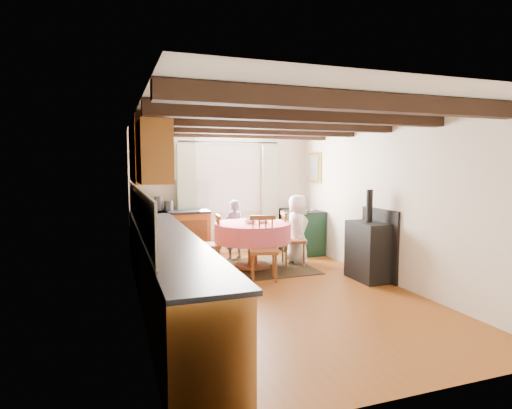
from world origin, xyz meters
name	(u,v)px	position (x,y,z in m)	size (l,w,h in m)	color
floor	(275,292)	(0.00, 0.00, 0.00)	(3.60, 5.50, 0.00)	brown
ceiling	(276,116)	(0.00, 0.00, 2.40)	(3.60, 5.50, 0.00)	white
wall_back	(224,193)	(0.00, 2.75, 1.20)	(3.60, 0.00, 2.40)	silver
wall_front	(416,241)	(0.00, -2.75, 1.20)	(3.60, 0.00, 2.40)	silver
wall_left	(138,211)	(-1.80, 0.00, 1.20)	(0.00, 5.50, 2.40)	silver
wall_right	(387,202)	(1.80, 0.00, 1.20)	(0.00, 5.50, 2.40)	silver
beam_a	(361,102)	(0.00, -2.00, 2.31)	(3.60, 0.16, 0.16)	black
beam_b	(310,115)	(0.00, -1.00, 2.31)	(3.60, 0.16, 0.16)	black
beam_c	(276,123)	(0.00, 0.00, 2.31)	(3.60, 0.16, 0.16)	black
beam_d	(252,129)	(0.00, 1.00, 2.31)	(3.60, 0.16, 0.16)	black
beam_e	(234,134)	(0.00, 2.00, 2.31)	(3.60, 0.16, 0.16)	black
splash_left	(138,209)	(-1.78, 0.30, 1.20)	(0.02, 4.50, 0.55)	beige
splash_back	(173,194)	(-1.00, 2.73, 1.20)	(1.40, 0.02, 0.55)	beige
base_cabinet_left	(164,270)	(-1.50, 0.00, 0.44)	(0.60, 5.30, 0.88)	#954F1E
base_cabinet_back	(173,236)	(-1.05, 2.45, 0.44)	(1.30, 0.60, 0.88)	#954F1E
worktop_left	(165,234)	(-1.48, 0.00, 0.90)	(0.64, 5.30, 0.04)	black
worktop_back	(173,212)	(-1.05, 2.43, 0.90)	(1.30, 0.64, 0.04)	black
wall_cabinet_glass	(143,152)	(-1.63, 1.20, 1.95)	(0.34, 1.80, 0.90)	#954F1E
wall_cabinet_solid	(153,153)	(-1.63, -0.30, 1.90)	(0.34, 0.90, 0.70)	#954F1E
window_frame	(228,173)	(0.10, 2.73, 1.60)	(1.34, 0.03, 1.54)	white
window_pane	(228,173)	(0.10, 2.74, 1.60)	(1.20, 0.01, 1.40)	white
curtain_left	(187,200)	(-0.75, 2.65, 1.10)	(0.35, 0.10, 2.10)	#93A98A
curtain_right	(270,197)	(0.95, 2.65, 1.10)	(0.35, 0.10, 2.10)	#93A98A
curtain_rod	(229,142)	(0.10, 2.65, 2.20)	(0.03, 0.03, 2.00)	black
wall_picture	(314,168)	(1.77, 2.30, 1.70)	(0.04, 0.50, 0.60)	gold
wall_plate	(273,168)	(1.05, 2.72, 1.70)	(0.30, 0.30, 0.02)	silver
rug	(253,268)	(0.14, 1.37, 0.01)	(1.96, 1.52, 0.01)	black
dining_table	(253,246)	(0.14, 1.37, 0.39)	(1.30, 1.30, 0.78)	#E34059
chair_near	(264,248)	(0.06, 0.63, 0.49)	(0.42, 0.44, 0.98)	brown
chair_left	(208,243)	(-0.61, 1.43, 0.47)	(0.40, 0.42, 0.94)	brown
chair_right	(293,238)	(0.88, 1.36, 0.47)	(0.41, 0.43, 0.95)	brown
aga_range	(301,231)	(1.47, 2.25, 0.44)	(0.62, 0.95, 0.88)	black
cast_iron_stove	(369,235)	(1.58, 0.12, 0.69)	(0.42, 0.69, 1.39)	black
child_far	(234,230)	(0.03, 2.16, 0.56)	(0.41, 0.27, 1.11)	#4F4C63
child_right	(297,229)	(1.03, 1.50, 0.61)	(0.60, 0.39, 1.23)	silver
bowl_a	(263,222)	(0.29, 1.28, 0.81)	(0.20, 0.20, 0.05)	silver
bowl_b	(250,222)	(0.08, 1.30, 0.81)	(0.20, 0.20, 0.06)	silver
cup	(249,221)	(0.06, 1.31, 0.83)	(0.10, 0.10, 0.09)	silver
canister_tall	(158,204)	(-1.29, 2.50, 1.05)	(0.16, 0.16, 0.27)	#262628
canister_wide	(169,206)	(-1.11, 2.48, 1.01)	(0.16, 0.16, 0.18)	#262628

